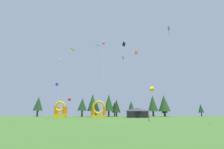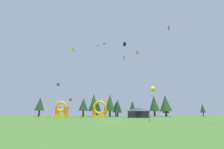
{
  "view_description": "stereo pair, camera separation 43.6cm",
  "coord_description": "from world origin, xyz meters",
  "px_view_note": "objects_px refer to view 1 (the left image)",
  "views": [
    {
      "loc": [
        -0.56,
        -36.15,
        1.95
      ],
      "look_at": [
        0.0,
        8.56,
        12.12
      ],
      "focal_mm": 26.66,
      "sensor_mm": 36.0,
      "label": 1
    },
    {
      "loc": [
        -0.13,
        -36.15,
        1.95
      ],
      "look_at": [
        0.0,
        8.56,
        12.12
      ],
      "focal_mm": 26.66,
      "sensor_mm": 36.0,
      "label": 2
    }
  ],
  "objects_px": {
    "kite_orange_box": "(136,53)",
    "kite_black_diamond": "(123,45)",
    "kite_pink_delta": "(104,43)",
    "kite_yellow_delta": "(151,89)",
    "kite_cyan_diamond": "(123,58)",
    "person_near_camera": "(149,117)",
    "inflatable_blue_arch": "(60,111)",
    "festival_tent": "(137,113)",
    "kite_green_parafoil": "(97,45)",
    "inflatable_yellow_castle": "(99,111)",
    "kite_blue_box": "(57,84)",
    "kite_purple_diamond": "(169,30)",
    "kite_white_parafoil": "(59,60)",
    "kite_lime_parafoil": "(72,49)",
    "kite_red_box": "(70,100)"
  },
  "relations": [
    {
      "from": "kite_cyan_diamond",
      "to": "kite_black_diamond",
      "type": "xyz_separation_m",
      "value": [
        -1.21,
        -15.27,
        -0.28
      ]
    },
    {
      "from": "kite_yellow_delta",
      "to": "inflatable_blue_arch",
      "type": "height_order",
      "value": "kite_yellow_delta"
    },
    {
      "from": "kite_green_parafoil",
      "to": "inflatable_blue_arch",
      "type": "distance_m",
      "value": 29.86
    },
    {
      "from": "kite_pink_delta",
      "to": "kite_blue_box",
      "type": "bearing_deg",
      "value": 153.02
    },
    {
      "from": "kite_yellow_delta",
      "to": "inflatable_blue_arch",
      "type": "xyz_separation_m",
      "value": [
        -34.7,
        4.1,
        -8.34
      ]
    },
    {
      "from": "kite_lime_parafoil",
      "to": "festival_tent",
      "type": "distance_m",
      "value": 32.28
    },
    {
      "from": "kite_purple_diamond",
      "to": "kite_red_box",
      "type": "xyz_separation_m",
      "value": [
        -28.73,
        29.85,
        -13.56
      ]
    },
    {
      "from": "kite_pink_delta",
      "to": "inflatable_yellow_castle",
      "type": "bearing_deg",
      "value": 101.9
    },
    {
      "from": "person_near_camera",
      "to": "inflatable_blue_arch",
      "type": "bearing_deg",
      "value": -121.38
    },
    {
      "from": "kite_pink_delta",
      "to": "kite_yellow_delta",
      "type": "bearing_deg",
      "value": 21.86
    },
    {
      "from": "kite_orange_box",
      "to": "festival_tent",
      "type": "relative_size",
      "value": 3.52
    },
    {
      "from": "kite_cyan_diamond",
      "to": "inflatable_blue_arch",
      "type": "distance_m",
      "value": 34.1
    },
    {
      "from": "festival_tent",
      "to": "kite_purple_diamond",
      "type": "bearing_deg",
      "value": -83.66
    },
    {
      "from": "kite_orange_box",
      "to": "kite_black_diamond",
      "type": "bearing_deg",
      "value": -120.34
    },
    {
      "from": "kite_pink_delta",
      "to": "inflatable_blue_arch",
      "type": "xyz_separation_m",
      "value": [
        -17.18,
        11.13,
        -23.76
      ]
    },
    {
      "from": "kite_yellow_delta",
      "to": "inflatable_blue_arch",
      "type": "relative_size",
      "value": 1.88
    },
    {
      "from": "kite_black_diamond",
      "to": "kite_pink_delta",
      "type": "bearing_deg",
      "value": 171.03
    },
    {
      "from": "kite_black_diamond",
      "to": "kite_cyan_diamond",
      "type": "bearing_deg",
      "value": 85.48
    },
    {
      "from": "kite_orange_box",
      "to": "kite_white_parafoil",
      "type": "height_order",
      "value": "kite_orange_box"
    },
    {
      "from": "kite_green_parafoil",
      "to": "festival_tent",
      "type": "distance_m",
      "value": 28.4
    },
    {
      "from": "kite_black_diamond",
      "to": "kite_yellow_delta",
      "type": "xyz_separation_m",
      "value": [
        10.82,
        8.09,
        -14.28
      ]
    },
    {
      "from": "kite_black_diamond",
      "to": "kite_orange_box",
      "type": "xyz_separation_m",
      "value": [
        6.2,
        10.6,
        1.01
      ]
    },
    {
      "from": "kite_cyan_diamond",
      "to": "kite_yellow_delta",
      "type": "bearing_deg",
      "value": -36.76
    },
    {
      "from": "kite_green_parafoil",
      "to": "kite_purple_diamond",
      "type": "bearing_deg",
      "value": -45.34
    },
    {
      "from": "kite_purple_diamond",
      "to": "kite_yellow_delta",
      "type": "distance_m",
      "value": 29.49
    },
    {
      "from": "inflatable_yellow_castle",
      "to": "festival_tent",
      "type": "bearing_deg",
      "value": -11.93
    },
    {
      "from": "kite_lime_parafoil",
      "to": "kite_red_box",
      "type": "bearing_deg",
      "value": 103.71
    },
    {
      "from": "kite_pink_delta",
      "to": "kite_yellow_delta",
      "type": "xyz_separation_m",
      "value": [
        17.52,
        7.03,
        -15.42
      ]
    },
    {
      "from": "kite_yellow_delta",
      "to": "inflatable_yellow_castle",
      "type": "distance_m",
      "value": 21.74
    },
    {
      "from": "kite_blue_box",
      "to": "kite_white_parafoil",
      "type": "bearing_deg",
      "value": -71.66
    },
    {
      "from": "kite_green_parafoil",
      "to": "inflatable_yellow_castle",
      "type": "height_order",
      "value": "kite_green_parafoil"
    },
    {
      "from": "kite_black_diamond",
      "to": "inflatable_yellow_castle",
      "type": "bearing_deg",
      "value": 127.3
    },
    {
      "from": "kite_blue_box",
      "to": "kite_lime_parafoil",
      "type": "xyz_separation_m",
      "value": [
        8.75,
        -14.41,
        9.04
      ]
    },
    {
      "from": "kite_black_diamond",
      "to": "kite_lime_parafoil",
      "type": "xyz_separation_m",
      "value": [
        -16.7,
        -3.8,
        -3.22
      ]
    },
    {
      "from": "kite_cyan_diamond",
      "to": "kite_purple_diamond",
      "type": "distance_m",
      "value": 36.1
    },
    {
      "from": "person_near_camera",
      "to": "festival_tent",
      "type": "relative_size",
      "value": 0.22
    },
    {
      "from": "kite_blue_box",
      "to": "inflatable_blue_arch",
      "type": "height_order",
      "value": "kite_blue_box"
    },
    {
      "from": "kite_black_diamond",
      "to": "kite_blue_box",
      "type": "height_order",
      "value": "kite_black_diamond"
    },
    {
      "from": "kite_black_diamond",
      "to": "kite_purple_diamond",
      "type": "bearing_deg",
      "value": -66.36
    },
    {
      "from": "kite_black_diamond",
      "to": "festival_tent",
      "type": "height_order",
      "value": "kite_black_diamond"
    },
    {
      "from": "inflatable_blue_arch",
      "to": "kite_black_diamond",
      "type": "bearing_deg",
      "value": -27.03
    },
    {
      "from": "kite_cyan_diamond",
      "to": "kite_green_parafoil",
      "type": "height_order",
      "value": "kite_cyan_diamond"
    },
    {
      "from": "kite_blue_box",
      "to": "person_near_camera",
      "type": "height_order",
      "value": "kite_blue_box"
    },
    {
      "from": "kite_orange_box",
      "to": "kite_white_parafoil",
      "type": "relative_size",
      "value": 1.45
    },
    {
      "from": "kite_pink_delta",
      "to": "kite_black_diamond",
      "type": "distance_m",
      "value": 6.87
    },
    {
      "from": "kite_white_parafoil",
      "to": "person_near_camera",
      "type": "height_order",
      "value": "kite_white_parafoil"
    },
    {
      "from": "kite_cyan_diamond",
      "to": "inflatable_yellow_castle",
      "type": "bearing_deg",
      "value": -160.86
    },
    {
      "from": "kite_pink_delta",
      "to": "kite_lime_parafoil",
      "type": "height_order",
      "value": "kite_pink_delta"
    },
    {
      "from": "festival_tent",
      "to": "inflatable_yellow_castle",
      "type": "bearing_deg",
      "value": 168.07
    },
    {
      "from": "kite_white_parafoil",
      "to": "kite_pink_delta",
      "type": "bearing_deg",
      "value": 24.98
    }
  ]
}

